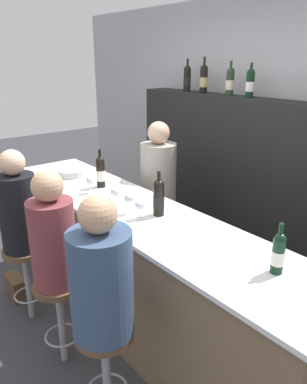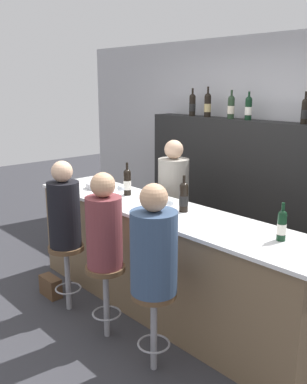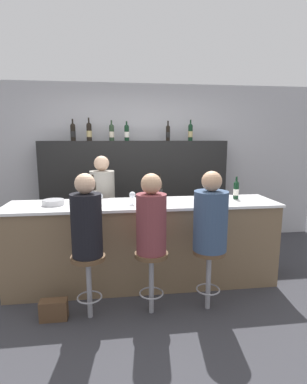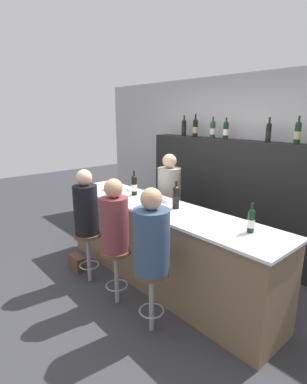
% 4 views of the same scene
% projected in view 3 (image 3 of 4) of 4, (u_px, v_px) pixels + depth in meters
% --- Properties ---
extents(ground_plane, '(16.00, 16.00, 0.00)m').
position_uv_depth(ground_plane, '(147.00, 295.00, 3.35)').
color(ground_plane, '#333338').
extents(wall_back, '(6.40, 0.05, 2.60)m').
position_uv_depth(wall_back, '(134.00, 164.00, 5.01)').
color(wall_back, '#B2B2B7').
rests_on(wall_back, ground_plane).
extents(bar_counter, '(3.14, 0.67, 0.99)m').
position_uv_depth(bar_counter, '(144.00, 243.00, 3.57)').
color(bar_counter, brown).
rests_on(bar_counter, ground_plane).
extents(back_bar_cabinet, '(2.94, 0.28, 1.69)m').
position_uv_depth(back_bar_cabinet, '(135.00, 193.00, 4.87)').
color(back_bar_cabinet, black).
rests_on(back_bar_cabinet, ground_plane).
extents(wine_bottle_counter_0, '(0.08, 0.08, 0.33)m').
position_uv_depth(wine_bottle_counter_0, '(93.00, 191.00, 3.45)').
color(wine_bottle_counter_0, black).
rests_on(wine_bottle_counter_0, bar_counter).
extents(wine_bottle_counter_1, '(0.08, 0.08, 0.32)m').
position_uv_depth(wine_bottle_counter_1, '(159.00, 190.00, 3.55)').
color(wine_bottle_counter_1, black).
rests_on(wine_bottle_counter_1, bar_counter).
extents(wine_bottle_counter_2, '(0.07, 0.07, 0.28)m').
position_uv_depth(wine_bottle_counter_2, '(236.00, 190.00, 3.68)').
color(wine_bottle_counter_2, black).
rests_on(wine_bottle_counter_2, bar_counter).
extents(wine_bottle_backbar_0, '(0.08, 0.08, 0.33)m').
position_uv_depth(wine_bottle_backbar_0, '(73.00, 132.00, 4.57)').
color(wine_bottle_backbar_0, black).
rests_on(wine_bottle_backbar_0, back_bar_cabinet).
extents(wine_bottle_backbar_1, '(0.08, 0.08, 0.35)m').
position_uv_depth(wine_bottle_backbar_1, '(89.00, 132.00, 4.60)').
color(wine_bottle_backbar_1, black).
rests_on(wine_bottle_backbar_1, back_bar_cabinet).
extents(wine_bottle_backbar_2, '(0.08, 0.08, 0.32)m').
position_uv_depth(wine_bottle_backbar_2, '(112.00, 132.00, 4.65)').
color(wine_bottle_backbar_2, '#233823').
rests_on(wine_bottle_backbar_2, back_bar_cabinet).
extents(wine_bottle_backbar_3, '(0.08, 0.08, 0.30)m').
position_uv_depth(wine_bottle_backbar_3, '(127.00, 133.00, 4.68)').
color(wine_bottle_backbar_3, black).
rests_on(wine_bottle_backbar_3, back_bar_cabinet).
extents(wine_bottle_backbar_4, '(0.07, 0.07, 0.31)m').
position_uv_depth(wine_bottle_backbar_4, '(168.00, 133.00, 4.76)').
color(wine_bottle_backbar_4, black).
rests_on(wine_bottle_backbar_4, back_bar_cabinet).
extents(wine_bottle_backbar_5, '(0.07, 0.07, 0.33)m').
position_uv_depth(wine_bottle_backbar_5, '(190.00, 132.00, 4.81)').
color(wine_bottle_backbar_5, black).
rests_on(wine_bottle_backbar_5, back_bar_cabinet).
extents(wine_glass_0, '(0.08, 0.08, 0.14)m').
position_uv_depth(wine_glass_0, '(100.00, 197.00, 3.33)').
color(wine_glass_0, silver).
rests_on(wine_glass_0, bar_counter).
extents(wine_glass_1, '(0.07, 0.07, 0.15)m').
position_uv_depth(wine_glass_1, '(132.00, 195.00, 3.37)').
color(wine_glass_1, silver).
rests_on(wine_glass_1, bar_counter).
extents(wine_glass_2, '(0.07, 0.07, 0.15)m').
position_uv_depth(wine_glass_2, '(148.00, 195.00, 3.39)').
color(wine_glass_2, silver).
rests_on(wine_glass_2, bar_counter).
extents(wine_glass_3, '(0.07, 0.07, 0.14)m').
position_uv_depth(wine_glass_3, '(159.00, 195.00, 3.41)').
color(wine_glass_3, silver).
rests_on(wine_glass_3, bar_counter).
extents(metal_bowl, '(0.24, 0.24, 0.06)m').
position_uv_depth(metal_bowl, '(53.00, 202.00, 3.35)').
color(metal_bowl, '#B7B7BC').
rests_on(metal_bowl, bar_counter).
extents(bar_stool_left, '(0.33, 0.33, 0.64)m').
position_uv_depth(bar_stool_left, '(89.00, 270.00, 2.86)').
color(bar_stool_left, gray).
rests_on(bar_stool_left, ground_plane).
extents(guest_seated_left, '(0.29, 0.29, 0.79)m').
position_uv_depth(guest_seated_left, '(86.00, 220.00, 2.78)').
color(guest_seated_left, black).
rests_on(guest_seated_left, bar_stool_left).
extents(bar_stool_middle, '(0.33, 0.33, 0.64)m').
position_uv_depth(bar_stool_middle, '(151.00, 267.00, 2.94)').
color(bar_stool_middle, gray).
rests_on(bar_stool_middle, ground_plane).
extents(guest_seated_middle, '(0.29, 0.29, 0.78)m').
position_uv_depth(guest_seated_middle, '(151.00, 219.00, 2.85)').
color(guest_seated_middle, brown).
rests_on(guest_seated_middle, bar_stool_middle).
extents(bar_stool_right, '(0.33, 0.33, 0.64)m').
position_uv_depth(bar_stool_right, '(209.00, 264.00, 3.02)').
color(bar_stool_right, gray).
rests_on(bar_stool_right, ground_plane).
extents(guest_seated_right, '(0.33, 0.33, 0.79)m').
position_uv_depth(guest_seated_right, '(211.00, 217.00, 2.93)').
color(guest_seated_right, '#334766').
rests_on(guest_seated_right, bar_stool_right).
extents(bartender, '(0.33, 0.33, 1.50)m').
position_uv_depth(bartender, '(103.00, 215.00, 4.09)').
color(bartender, gray).
rests_on(bartender, ground_plane).
extents(handbag, '(0.26, 0.12, 0.20)m').
position_uv_depth(handbag, '(54.00, 310.00, 2.89)').
color(handbag, '#513823').
rests_on(handbag, ground_plane).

